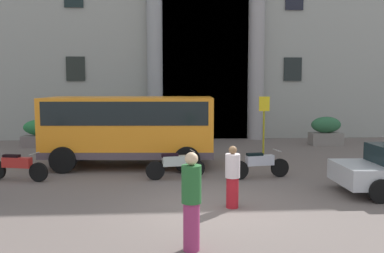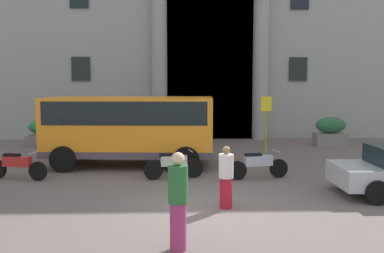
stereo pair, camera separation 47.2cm
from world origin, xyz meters
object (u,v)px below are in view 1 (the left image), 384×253
(orange_minibus, at_px, (130,125))
(pedestrian_child_trailing, at_px, (233,177))
(hedge_planter_east, at_px, (139,131))
(motorcycle_near_kerb, at_px, (174,165))
(scooter_by_planter, at_px, (16,166))
(hedge_planter_far_east, at_px, (326,131))
(pedestrian_woman_with_bag, at_px, (191,201))
(bus_stop_sign, at_px, (264,119))
(motorcycle_far_end, at_px, (259,164))
(hedge_planter_far_west, at_px, (43,134))

(orange_minibus, distance_m, pedestrian_child_trailing, 6.23)
(hedge_planter_east, relative_size, motorcycle_near_kerb, 0.84)
(scooter_by_planter, bearing_deg, orange_minibus, 47.32)
(hedge_planter_east, distance_m, scooter_by_planter, 8.16)
(scooter_by_planter, relative_size, pedestrian_child_trailing, 1.32)
(hedge_planter_far_east, bearing_deg, pedestrian_woman_with_bag, -120.29)
(bus_stop_sign, xyz_separation_m, pedestrian_woman_with_bag, (-3.62, -9.71, -0.63))
(bus_stop_sign, bearing_deg, hedge_planter_east, 146.06)
(bus_stop_sign, distance_m, hedge_planter_far_east, 4.99)
(motorcycle_near_kerb, distance_m, pedestrian_woman_with_bag, 5.84)
(hedge_planter_east, height_order, motorcycle_far_end, hedge_planter_east)
(motorcycle_near_kerb, bearing_deg, scooter_by_planter, 168.27)
(hedge_planter_east, relative_size, motorcycle_far_end, 0.80)
(orange_minibus, xyz_separation_m, motorcycle_near_kerb, (1.57, -2.22, -1.07))
(bus_stop_sign, relative_size, motorcycle_near_kerb, 1.31)
(motorcycle_near_kerb, relative_size, pedestrian_child_trailing, 1.25)
(orange_minibus, height_order, hedge_planter_far_east, orange_minibus)
(hedge_planter_far_west, distance_m, scooter_by_planter, 7.27)
(hedge_planter_far_west, bearing_deg, pedestrian_woman_with_bag, -64.28)
(bus_stop_sign, relative_size, hedge_planter_east, 1.56)
(orange_minibus, distance_m, hedge_planter_east, 5.32)
(hedge_planter_far_east, distance_m, scooter_by_planter, 14.34)
(pedestrian_child_trailing, bearing_deg, motorcycle_far_end, -85.01)
(bus_stop_sign, xyz_separation_m, motorcycle_far_end, (-1.10, -3.99, -1.09))
(scooter_by_planter, distance_m, pedestrian_child_trailing, 7.10)
(pedestrian_woman_with_bag, bearing_deg, hedge_planter_far_west, -73.84)
(orange_minibus, relative_size, bus_stop_sign, 2.46)
(motorcycle_far_end, xyz_separation_m, pedestrian_woman_with_bag, (-2.52, -5.72, 0.46))
(hedge_planter_far_west, xyz_separation_m, motorcycle_near_kerb, (6.12, -7.24, -0.19))
(bus_stop_sign, bearing_deg, motorcycle_far_end, -105.44)
(hedge_planter_far_east, distance_m, motorcycle_far_end, 8.61)
(orange_minibus, relative_size, motorcycle_far_end, 3.08)
(hedge_planter_far_east, xyz_separation_m, motorcycle_far_end, (-4.94, -7.05, -0.22))
(bus_stop_sign, relative_size, scooter_by_planter, 1.24)
(hedge_planter_far_east, bearing_deg, hedge_planter_far_west, 178.81)
(scooter_by_planter, distance_m, pedestrian_woman_with_bag, 7.81)
(hedge_planter_east, bearing_deg, scooter_by_planter, -114.61)
(bus_stop_sign, height_order, pedestrian_child_trailing, bus_stop_sign)
(motorcycle_far_end, bearing_deg, bus_stop_sign, 63.17)
(motorcycle_near_kerb, height_order, scooter_by_planter, same)
(motorcycle_far_end, distance_m, pedestrian_woman_with_bag, 6.27)
(hedge_planter_east, bearing_deg, pedestrian_woman_with_bag, -82.64)
(hedge_planter_far_west, relative_size, motorcycle_far_end, 0.96)
(hedge_planter_far_east, height_order, pedestrian_woman_with_bag, pedestrian_woman_with_bag)
(orange_minibus, xyz_separation_m, pedestrian_woman_with_bag, (1.74, -8.04, -0.61))
(bus_stop_sign, height_order, motorcycle_far_end, bus_stop_sign)
(bus_stop_sign, xyz_separation_m, pedestrian_child_trailing, (-2.45, -7.12, -0.79))
(pedestrian_child_trailing, height_order, pedestrian_woman_with_bag, pedestrian_woman_with_bag)
(scooter_by_planter, bearing_deg, motorcycle_near_kerb, 13.96)
(motorcycle_far_end, bearing_deg, hedge_planter_far_west, 128.83)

